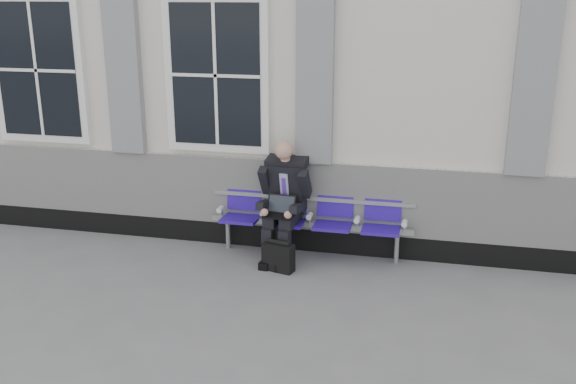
# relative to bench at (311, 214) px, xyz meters

# --- Properties ---
(ground) EXTENTS (70.00, 70.00, 0.00)m
(ground) POSITION_rel_bench_xyz_m (-1.59, -1.32, -0.55)
(ground) COLOR slate
(ground) RESTS_ON ground
(station_building) EXTENTS (14.40, 4.40, 4.49)m
(station_building) POSITION_rel_bench_xyz_m (-1.61, 2.15, 1.67)
(station_building) COLOR beige
(station_building) RESTS_ON ground
(bench) EXTENTS (2.60, 0.47, 0.91)m
(bench) POSITION_rel_bench_xyz_m (0.00, 0.00, 0.00)
(bench) COLOR #9EA0A3
(bench) RESTS_ON ground
(businessman) EXTENTS (0.65, 0.87, 1.51)m
(businessman) POSITION_rel_bench_xyz_m (-0.31, -0.14, 0.26)
(businessman) COLOR black
(businessman) RESTS_ON ground
(briefcase) EXTENTS (0.41, 0.25, 0.39)m
(briefcase) POSITION_rel_bench_xyz_m (-0.28, -0.58, -0.37)
(briefcase) COLOR black
(briefcase) RESTS_ON ground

